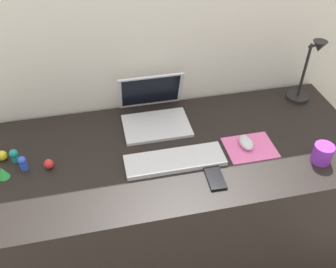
{
  "coord_description": "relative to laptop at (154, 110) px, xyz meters",
  "views": [
    {
      "loc": [
        -0.26,
        -1.14,
        1.82
      ],
      "look_at": [
        -0.01,
        0.0,
        0.83
      ],
      "focal_mm": 39.8,
      "sensor_mm": 36.0,
      "label": 1
    }
  ],
  "objects": [
    {
      "name": "coffee_mug",
      "position": [
        0.62,
        -0.42,
        -0.01
      ],
      "size": [
        0.08,
        0.08,
        0.08
      ],
      "primitive_type": "cylinder",
      "color": "purple",
      "rests_on": "desk"
    },
    {
      "name": "desk",
      "position": [
        0.03,
        -0.23,
        -0.42
      ],
      "size": [
        1.7,
        0.7,
        0.74
      ],
      "primitive_type": "cube",
      "color": "black",
      "rests_on": "ground_plane"
    },
    {
      "name": "toy_figurine_red",
      "position": [
        -0.47,
        -0.23,
        -0.03
      ],
      "size": [
        0.04,
        0.04,
        0.04
      ],
      "primitive_type": "ellipsoid",
      "color": "red",
      "rests_on": "desk"
    },
    {
      "name": "ground_plane",
      "position": [
        0.03,
        -0.23,
        -0.79
      ],
      "size": [
        6.0,
        6.0,
        0.0
      ],
      "primitive_type": "plane",
      "color": "gray"
    },
    {
      "name": "desk_lamp",
      "position": [
        0.74,
        -0.01,
        0.11
      ],
      "size": [
        0.11,
        0.14,
        0.34
      ],
      "color": "black",
      "rests_on": "desk"
    },
    {
      "name": "mouse",
      "position": [
        0.35,
        -0.27,
        -0.03
      ],
      "size": [
        0.06,
        0.1,
        0.03
      ],
      "primitive_type": "ellipsoid",
      "color": "silver",
      "rests_on": "mousepad"
    },
    {
      "name": "laptop",
      "position": [
        0.0,
        0.0,
        0.0
      ],
      "size": [
        0.3,
        0.28,
        0.21
      ],
      "color": "silver",
      "rests_on": "desk"
    },
    {
      "name": "cell_phone",
      "position": [
        0.16,
        -0.42,
        -0.05
      ],
      "size": [
        0.07,
        0.13,
        0.01
      ],
      "primitive_type": "cube",
      "rotation": [
        0.0,
        0.0,
        -0.03
      ],
      "color": "black",
      "rests_on": "desk"
    },
    {
      "name": "toy_figurine_teal",
      "position": [
        -0.61,
        -0.16,
        -0.02
      ],
      "size": [
        0.03,
        0.03,
        0.06
      ],
      "color": "teal",
      "rests_on": "desk"
    },
    {
      "name": "mousepad",
      "position": [
        0.36,
        -0.29,
        -0.05
      ],
      "size": [
        0.21,
        0.17,
        0.0
      ],
      "primitive_type": "cube",
      "color": "pink",
      "rests_on": "desk"
    },
    {
      "name": "back_wall",
      "position": [
        0.03,
        0.16,
        0.02
      ],
      "size": [
        2.9,
        0.05,
        1.62
      ],
      "primitive_type": "cube",
      "color": "silver",
      "rests_on": "ground_plane"
    },
    {
      "name": "toy_figurine_blue",
      "position": [
        -0.57,
        -0.21,
        -0.02
      ],
      "size": [
        0.03,
        0.03,
        0.06
      ],
      "color": "blue",
      "rests_on": "desk"
    },
    {
      "name": "toy_figurine_green",
      "position": [
        -0.65,
        -0.24,
        -0.03
      ],
      "size": [
        0.05,
        0.05,
        0.05
      ],
      "primitive_type": "cone",
      "color": "green",
      "rests_on": "desk"
    },
    {
      "name": "keyboard",
      "position": [
        0.03,
        -0.3,
        -0.04
      ],
      "size": [
        0.41,
        0.13,
        0.02
      ],
      "primitive_type": "cube",
      "color": "silver",
      "rests_on": "desk"
    },
    {
      "name": "toy_figurine_yellow",
      "position": [
        -0.66,
        -0.14,
        -0.03
      ],
      "size": [
        0.04,
        0.04,
        0.04
      ],
      "primitive_type": "ellipsoid",
      "color": "yellow",
      "rests_on": "desk"
    }
  ]
}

